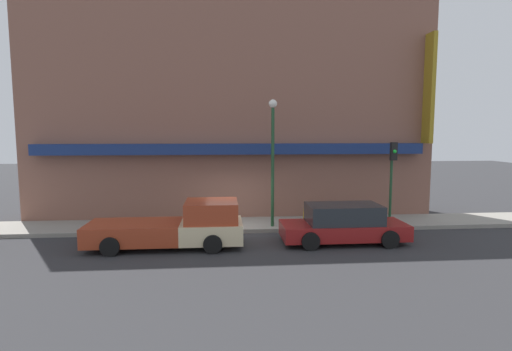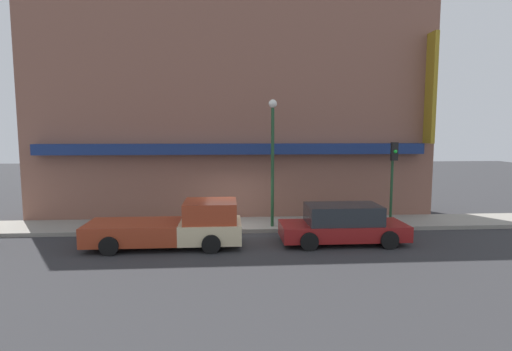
# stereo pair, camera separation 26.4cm
# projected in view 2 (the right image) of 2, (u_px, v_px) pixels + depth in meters

# --- Properties ---
(ground_plane) EXTENTS (80.00, 80.00, 0.00)m
(ground_plane) POSITION_uv_depth(u_px,v_px,m) (235.00, 234.00, 16.97)
(ground_plane) COLOR #2D2D30
(sidewalk) EXTENTS (36.00, 2.48, 0.18)m
(sidewalk) POSITION_uv_depth(u_px,v_px,m) (235.00, 225.00, 18.19)
(sidewalk) COLOR gray
(sidewalk) RESTS_ON ground
(building) EXTENTS (19.80, 3.80, 11.42)m
(building) POSITION_uv_depth(u_px,v_px,m) (233.00, 105.00, 20.28)
(building) COLOR brown
(building) RESTS_ON ground
(pickup_truck) EXTENTS (5.74, 2.20, 1.72)m
(pickup_truck) POSITION_uv_depth(u_px,v_px,m) (176.00, 227.00, 15.03)
(pickup_truck) COLOR beige
(pickup_truck) RESTS_ON ground
(parked_car) EXTENTS (4.84, 2.04, 1.51)m
(parked_car) POSITION_uv_depth(u_px,v_px,m) (343.00, 224.00, 15.49)
(parked_car) COLOR maroon
(parked_car) RESTS_ON ground
(fire_hydrant) EXTENTS (0.19, 0.19, 0.72)m
(fire_hydrant) POSITION_uv_depth(u_px,v_px,m) (305.00, 216.00, 18.06)
(fire_hydrant) COLOR yellow
(fire_hydrant) RESTS_ON sidewalk
(street_lamp) EXTENTS (0.36, 0.36, 5.51)m
(street_lamp) POSITION_uv_depth(u_px,v_px,m) (273.00, 148.00, 17.19)
(street_lamp) COLOR #1E4728
(street_lamp) RESTS_ON sidewalk
(traffic_light) EXTENTS (0.28, 0.42, 3.68)m
(traffic_light) POSITION_uv_depth(u_px,v_px,m) (393.00, 168.00, 17.74)
(traffic_light) COLOR #1E4728
(traffic_light) RESTS_ON sidewalk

